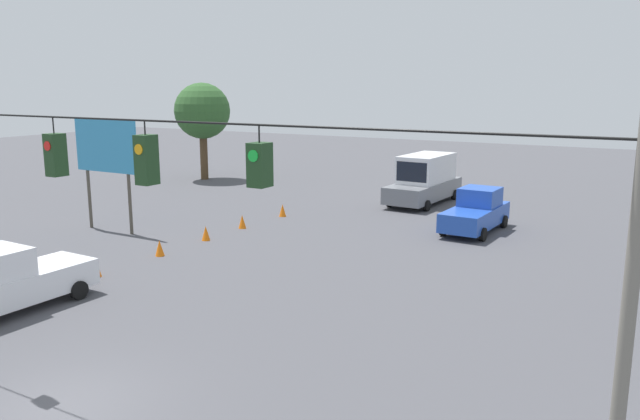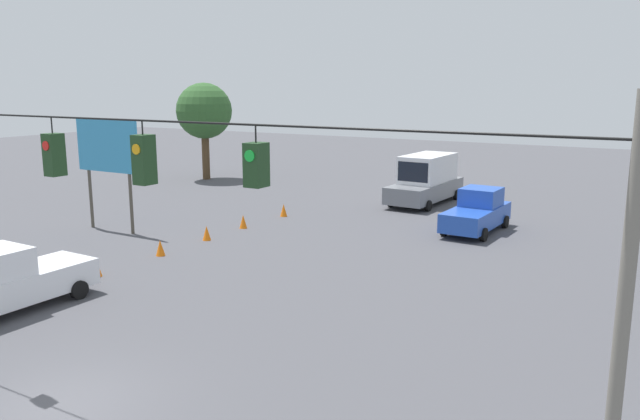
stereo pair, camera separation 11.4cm
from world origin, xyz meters
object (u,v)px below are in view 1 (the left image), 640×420
object	(u,v)px
traffic_cone_fifth	(242,222)
tree_horizon_left	(202,112)
traffic_cone_nearest	(19,291)
traffic_cone_third	(160,248)
box_truck_grey_withflow_deep	(425,179)
overhead_signal_span	(55,201)
traffic_cone_second	(96,268)
traffic_cone_farthest	(283,210)
traffic_cone_fourth	(206,233)
pickup_truck_white_parked_shoulder	(9,281)
roadside_billboard	(106,152)
pickup_truck_blue_oncoming_deep	(476,212)

from	to	relation	value
traffic_cone_fifth	tree_horizon_left	world-z (taller)	tree_horizon_left
traffic_cone_nearest	traffic_cone_third	distance (m)	6.54
box_truck_grey_withflow_deep	overhead_signal_span	bearing A→B (deg)	93.53
box_truck_grey_withflow_deep	traffic_cone_third	size ratio (longest dim) A/B	9.86
traffic_cone_second	traffic_cone_farthest	bearing A→B (deg)	-90.11
overhead_signal_span	traffic_cone_fourth	world-z (taller)	overhead_signal_span
pickup_truck_white_parked_shoulder	traffic_cone_third	bearing A→B (deg)	-85.71
box_truck_grey_withflow_deep	traffic_cone_second	bearing A→B (deg)	75.43
traffic_cone_farthest	pickup_truck_white_parked_shoulder	bearing A→B (deg)	91.69
box_truck_grey_withflow_deep	traffic_cone_third	world-z (taller)	box_truck_grey_withflow_deep
traffic_cone_nearest	traffic_cone_farthest	size ratio (longest dim) A/B	1.00
overhead_signal_span	roadside_billboard	bearing A→B (deg)	-44.63
traffic_cone_fourth	tree_horizon_left	distance (m)	20.24
traffic_cone_third	traffic_cone_fourth	bearing A→B (deg)	-88.65
pickup_truck_white_parked_shoulder	traffic_cone_nearest	world-z (taller)	pickup_truck_white_parked_shoulder
pickup_truck_blue_oncoming_deep	traffic_cone_second	xyz separation A→B (m)	(10.29, 14.68, -0.63)
pickup_truck_blue_oncoming_deep	traffic_cone_third	xyz separation A→B (m)	(10.32, 11.29, -0.63)
pickup_truck_blue_oncoming_deep	traffic_cone_fourth	distance (m)	13.26
tree_horizon_left	traffic_cone_farthest	bearing A→B (deg)	146.19
tree_horizon_left	traffic_cone_nearest	bearing A→B (deg)	117.41
box_truck_grey_withflow_deep	traffic_cone_second	world-z (taller)	box_truck_grey_withflow_deep
roadside_billboard	traffic_cone_fifth	bearing A→B (deg)	-145.27
box_truck_grey_withflow_deep	pickup_truck_blue_oncoming_deep	bearing A→B (deg)	129.79
pickup_truck_blue_oncoming_deep	traffic_cone_second	world-z (taller)	pickup_truck_blue_oncoming_deep
traffic_cone_fourth	traffic_cone_farthest	bearing A→B (deg)	-91.14
overhead_signal_span	traffic_cone_farthest	size ratio (longest dim) A/B	32.68
box_truck_grey_withflow_deep	traffic_cone_fifth	bearing A→B (deg)	63.99
pickup_truck_white_parked_shoulder	traffic_cone_second	size ratio (longest dim) A/B	7.53
pickup_truck_white_parked_shoulder	roadside_billboard	size ratio (longest dim) A/B	0.94
pickup_truck_blue_oncoming_deep	box_truck_grey_withflow_deep	world-z (taller)	box_truck_grey_withflow_deep
traffic_cone_nearest	traffic_cone_third	xyz separation A→B (m)	(-0.08, -6.54, 0.00)
box_truck_grey_withflow_deep	traffic_cone_fourth	size ratio (longest dim) A/B	9.86
traffic_cone_nearest	traffic_cone_fourth	size ratio (longest dim) A/B	1.00
overhead_signal_span	traffic_cone_fifth	world-z (taller)	overhead_signal_span
traffic_cone_third	traffic_cone_fifth	distance (m)	5.95
pickup_truck_blue_oncoming_deep	pickup_truck_white_parked_shoulder	size ratio (longest dim) A/B	1.00
overhead_signal_span	box_truck_grey_withflow_deep	size ratio (longest dim) A/B	3.31
pickup_truck_blue_oncoming_deep	roadside_billboard	distance (m)	18.44
overhead_signal_span	tree_horizon_left	size ratio (longest dim) A/B	3.07
box_truck_grey_withflow_deep	pickup_truck_white_parked_shoulder	bearing A→B (deg)	78.80
overhead_signal_span	traffic_cone_fifth	bearing A→B (deg)	-65.94
traffic_cone_second	traffic_cone_fifth	xyz separation A→B (m)	(0.14, -9.35, 0.00)
box_truck_grey_withflow_deep	traffic_cone_nearest	bearing A→B (deg)	77.03
traffic_cone_second	pickup_truck_white_parked_shoulder	bearing A→B (deg)	97.61
pickup_truck_blue_oncoming_deep	traffic_cone_third	world-z (taller)	pickup_truck_blue_oncoming_deep
traffic_cone_fifth	traffic_cone_fourth	bearing A→B (deg)	90.78
overhead_signal_span	traffic_cone_nearest	distance (m)	9.11
traffic_cone_fourth	traffic_cone_farthest	world-z (taller)	same
traffic_cone_farthest	tree_horizon_left	xyz separation A→B (m)	(12.88, -8.63, 4.83)
traffic_cone_third	traffic_cone_nearest	bearing A→B (deg)	89.26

